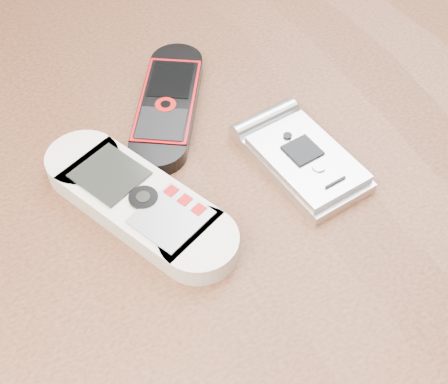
{
  "coord_description": "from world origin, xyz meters",
  "views": [
    {
      "loc": [
        -0.13,
        -0.25,
        1.11
      ],
      "look_at": [
        0.01,
        0.0,
        0.76
      ],
      "focal_mm": 50.0,
      "sensor_mm": 36.0,
      "label": 1
    }
  ],
  "objects_px": {
    "nokia_black_red": "(168,104)",
    "motorola_razr": "(304,159)",
    "table": "(219,279)",
    "nokia_white": "(138,201)"
  },
  "relations": [
    {
      "from": "nokia_white",
      "to": "nokia_black_red",
      "type": "distance_m",
      "value": 0.11
    },
    {
      "from": "nokia_black_red",
      "to": "motorola_razr",
      "type": "xyz_separation_m",
      "value": [
        0.07,
        -0.11,
        0.0
      ]
    },
    {
      "from": "table",
      "to": "motorola_razr",
      "type": "distance_m",
      "value": 0.14
    },
    {
      "from": "table",
      "to": "nokia_black_red",
      "type": "relative_size",
      "value": 8.1
    },
    {
      "from": "table",
      "to": "motorola_razr",
      "type": "xyz_separation_m",
      "value": [
        0.07,
        0.0,
        0.11
      ]
    },
    {
      "from": "table",
      "to": "nokia_black_red",
      "type": "distance_m",
      "value": 0.16
    },
    {
      "from": "nokia_black_red",
      "to": "motorola_razr",
      "type": "relative_size",
      "value": 1.31
    },
    {
      "from": "table",
      "to": "nokia_white",
      "type": "distance_m",
      "value": 0.13
    },
    {
      "from": "motorola_razr",
      "to": "table",
      "type": "bearing_deg",
      "value": 174.77
    },
    {
      "from": "table",
      "to": "motorola_razr",
      "type": "bearing_deg",
      "value": 0.85
    }
  ]
}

